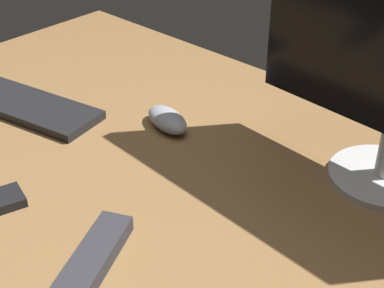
# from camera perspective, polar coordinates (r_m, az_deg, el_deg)

# --- Properties ---
(desk) EXTENTS (1.40, 0.84, 0.02)m
(desk) POSITION_cam_1_polar(r_m,az_deg,el_deg) (1.09, -2.28, -1.89)
(desk) COLOR olive
(desk) RESTS_ON ground
(keyboard) EXTENTS (0.41, 0.19, 0.02)m
(keyboard) POSITION_cam_1_polar(r_m,az_deg,el_deg) (1.30, -16.70, 3.93)
(keyboard) COLOR black
(keyboard) RESTS_ON desk
(computer_mouse) EXTENTS (0.12, 0.08, 0.04)m
(computer_mouse) POSITION_cam_1_polar(r_m,az_deg,el_deg) (1.17, -2.38, 2.36)
(computer_mouse) COLOR #999EA5
(computer_mouse) RESTS_ON desk
(tv_remote) EXTENTS (0.12, 0.19, 0.03)m
(tv_remote) POSITION_cam_1_polar(r_m,az_deg,el_deg) (0.87, -9.50, -10.86)
(tv_remote) COLOR #2D2D33
(tv_remote) RESTS_ON desk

